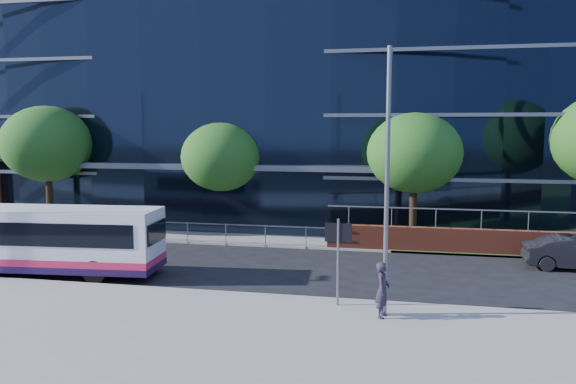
% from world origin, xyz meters
% --- Properties ---
extents(ground, '(200.00, 200.00, 0.00)m').
position_xyz_m(ground, '(0.00, 0.00, 0.00)').
color(ground, black).
rests_on(ground, ground).
extents(pavement_near, '(80.00, 8.00, 0.15)m').
position_xyz_m(pavement_near, '(0.00, -5.00, 0.07)').
color(pavement_near, gray).
rests_on(pavement_near, ground).
extents(kerb, '(80.00, 0.25, 0.16)m').
position_xyz_m(kerb, '(0.00, -1.00, 0.08)').
color(kerb, gray).
rests_on(kerb, ground).
extents(yellow_line_outer, '(80.00, 0.08, 0.01)m').
position_xyz_m(yellow_line_outer, '(0.00, -0.80, 0.01)').
color(yellow_line_outer, gold).
rests_on(yellow_line_outer, ground).
extents(yellow_line_inner, '(80.00, 0.08, 0.01)m').
position_xyz_m(yellow_line_inner, '(0.00, -0.65, 0.01)').
color(yellow_line_inner, gold).
rests_on(yellow_line_inner, ground).
extents(far_forecourt, '(50.00, 8.00, 0.10)m').
position_xyz_m(far_forecourt, '(-6.00, 11.00, 0.05)').
color(far_forecourt, gray).
rests_on(far_forecourt, ground).
extents(glass_office, '(44.00, 23.10, 16.00)m').
position_xyz_m(glass_office, '(-4.00, 20.85, 8.00)').
color(glass_office, black).
rests_on(glass_office, ground).
extents(guard_railings, '(24.00, 0.05, 1.10)m').
position_xyz_m(guard_railings, '(-8.00, 7.00, 0.82)').
color(guard_railings, slate).
rests_on(guard_railings, ground).
extents(street_sign, '(0.85, 0.09, 2.80)m').
position_xyz_m(street_sign, '(4.50, -1.59, 2.15)').
color(street_sign, slate).
rests_on(street_sign, pavement_near).
extents(tree_far_a, '(4.95, 4.95, 6.98)m').
position_xyz_m(tree_far_a, '(-13.00, 9.00, 4.86)').
color(tree_far_a, black).
rests_on(tree_far_a, ground).
extents(tree_far_b, '(4.29, 4.29, 6.05)m').
position_xyz_m(tree_far_b, '(-3.00, 9.50, 4.21)').
color(tree_far_b, black).
rests_on(tree_far_b, ground).
extents(tree_far_c, '(4.62, 4.62, 6.51)m').
position_xyz_m(tree_far_c, '(7.00, 9.00, 4.54)').
color(tree_far_c, black).
rests_on(tree_far_c, ground).
extents(streetlight_east, '(0.15, 0.77, 8.00)m').
position_xyz_m(streetlight_east, '(6.00, -2.17, 4.44)').
color(streetlight_east, slate).
rests_on(streetlight_east, pavement_near).
extents(city_bus, '(9.99, 3.06, 2.66)m').
position_xyz_m(city_bus, '(-7.55, 0.34, 1.41)').
color(city_bus, silver).
rests_on(city_bus, ground).
extents(pedestrian, '(0.49, 0.67, 1.68)m').
position_xyz_m(pedestrian, '(5.94, -2.48, 0.99)').
color(pedestrian, '#272030').
rests_on(pedestrian, pavement_near).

